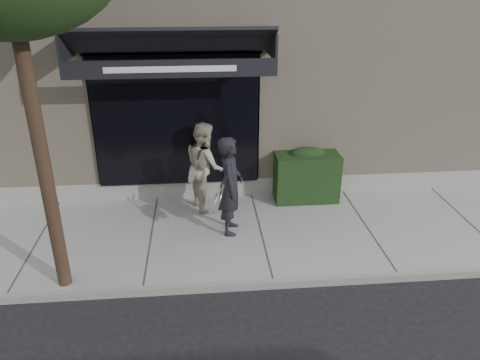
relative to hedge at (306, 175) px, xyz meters
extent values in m
plane|color=black|center=(-1.10, -1.25, -0.66)|extent=(80.00, 80.00, 0.00)
cube|color=gray|center=(-1.10, -1.25, -0.60)|extent=(20.00, 3.00, 0.12)
cube|color=gray|center=(-1.10, -2.80, -0.59)|extent=(20.00, 0.10, 0.14)
cube|color=#BCAA8F|center=(-1.10, 3.75, 2.09)|extent=(14.00, 7.00, 5.50)
cube|color=gray|center=(-1.10, 0.45, -0.41)|extent=(14.02, 0.42, 0.50)
cube|color=black|center=(-2.60, 0.30, 1.14)|extent=(3.20, 0.30, 2.60)
cube|color=gray|center=(-4.20, 0.45, 1.14)|extent=(0.08, 0.40, 2.60)
cube|color=gray|center=(-1.00, 0.45, 1.14)|extent=(0.08, 0.40, 2.60)
cube|color=gray|center=(-2.60, 0.45, 2.48)|extent=(3.36, 0.40, 0.12)
cube|color=black|center=(-2.60, -0.25, 2.74)|extent=(3.60, 1.03, 0.55)
cube|color=black|center=(-2.60, -0.75, 2.35)|extent=(3.60, 0.05, 0.30)
cube|color=white|center=(-2.60, -0.78, 2.35)|extent=(2.20, 0.01, 0.10)
cube|color=black|center=(-4.38, -0.25, 2.66)|extent=(0.04, 1.00, 0.45)
cube|color=black|center=(-0.82, -0.25, 2.66)|extent=(0.04, 1.00, 0.45)
cube|color=black|center=(0.00, 0.00, -0.04)|extent=(1.30, 0.70, 1.00)
ellipsoid|color=black|center=(0.00, 0.00, 0.46)|extent=(0.71, 0.38, 0.27)
cylinder|color=black|center=(-4.30, -2.55, 1.74)|extent=(0.20, 0.20, 4.80)
imported|color=black|center=(-1.65, -1.20, 0.37)|extent=(0.52, 0.71, 1.82)
torus|color=silver|center=(-1.85, -1.49, 0.23)|extent=(0.15, 0.32, 0.30)
cylinder|color=silver|center=(-1.85, -1.49, 0.23)|extent=(0.11, 0.28, 0.26)
cylinder|color=silver|center=(-1.85, -1.49, 0.23)|extent=(0.18, 0.05, 0.06)
cylinder|color=black|center=(-1.85, -1.49, 0.23)|extent=(0.20, 0.06, 0.08)
torus|color=silver|center=(-1.98, -1.57, 0.23)|extent=(0.15, 0.31, 0.29)
cylinder|color=silver|center=(-1.98, -1.57, 0.23)|extent=(0.12, 0.27, 0.25)
cylinder|color=silver|center=(-1.98, -1.57, 0.23)|extent=(0.17, 0.02, 0.09)
cylinder|color=black|center=(-1.98, -1.57, 0.23)|extent=(0.20, 0.04, 0.11)
imported|color=#AFA68C|center=(-2.08, -0.17, 0.35)|extent=(0.88, 1.01, 1.77)
torus|color=silver|center=(-2.33, -0.49, 0.29)|extent=(0.20, 0.33, 0.29)
cylinder|color=silver|center=(-2.33, -0.49, 0.29)|extent=(0.16, 0.29, 0.25)
cylinder|color=silver|center=(-2.33, -0.49, 0.29)|extent=(0.17, 0.06, 0.08)
cylinder|color=black|center=(-2.33, -0.49, 0.29)|extent=(0.20, 0.08, 0.10)
camera|label=1|loc=(-2.15, -8.67, 3.87)|focal=35.00mm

